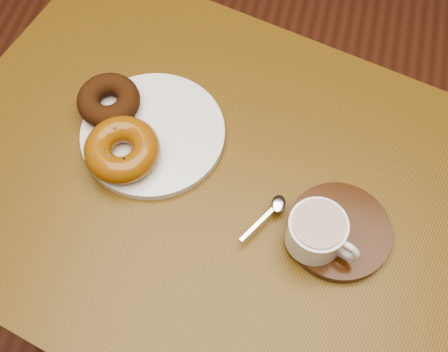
% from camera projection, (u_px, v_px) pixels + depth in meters
% --- Properties ---
extents(ground, '(6.00, 6.00, 0.00)m').
position_uv_depth(ground, '(183.00, 344.00, 1.52)').
color(ground, brown).
rests_on(ground, ground).
extents(cafe_table, '(0.98, 0.83, 0.80)m').
position_uv_depth(cafe_table, '(213.00, 214.00, 0.96)').
color(cafe_table, brown).
rests_on(cafe_table, ground).
extents(donut_plate, '(0.31, 0.31, 0.01)m').
position_uv_depth(donut_plate, '(153.00, 133.00, 0.87)').
color(donut_plate, white).
rests_on(donut_plate, cafe_table).
extents(donut_cinnamon, '(0.11, 0.11, 0.04)m').
position_uv_depth(donut_cinnamon, '(109.00, 100.00, 0.87)').
color(donut_cinnamon, '#391B0B').
rests_on(donut_cinnamon, donut_plate).
extents(donut_caramel, '(0.15, 0.15, 0.04)m').
position_uv_depth(donut_caramel, '(122.00, 149.00, 0.83)').
color(donut_caramel, '#90520F').
rests_on(donut_caramel, donut_plate).
extents(saucer, '(0.16, 0.16, 0.02)m').
position_uv_depth(saucer, '(338.00, 231.00, 0.80)').
color(saucer, '#321706').
rests_on(saucer, cafe_table).
extents(coffee_cup, '(0.10, 0.08, 0.06)m').
position_uv_depth(coffee_cup, '(317.00, 232.00, 0.76)').
color(coffee_cup, white).
rests_on(coffee_cup, saucer).
extents(teaspoon, '(0.05, 0.08, 0.01)m').
position_uv_depth(teaspoon, '(274.00, 208.00, 0.80)').
color(teaspoon, silver).
rests_on(teaspoon, saucer).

